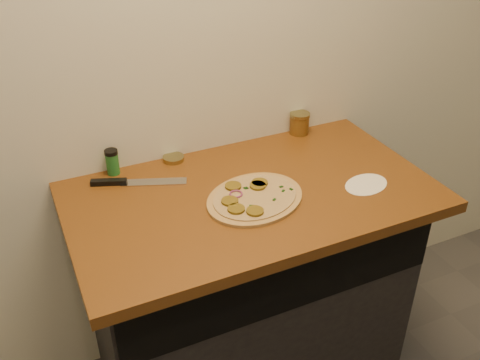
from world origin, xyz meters
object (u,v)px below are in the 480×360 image
chefs_knife (130,182)px  salsa_jar (299,123)px  pizza (254,198)px  spice_shaker (112,162)px

chefs_knife → salsa_jar: (0.71, 0.09, 0.04)m
pizza → spice_shaker: 0.51m
salsa_jar → spice_shaker: size_ratio=0.94×
pizza → chefs_knife: size_ratio=1.37×
chefs_knife → spice_shaker: bearing=110.7°
pizza → salsa_jar: 0.51m
chefs_knife → salsa_jar: bearing=7.2°
salsa_jar → spice_shaker: spice_shaker is taller
chefs_knife → spice_shaker: size_ratio=3.41×
salsa_jar → spice_shaker: bearing=180.0°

